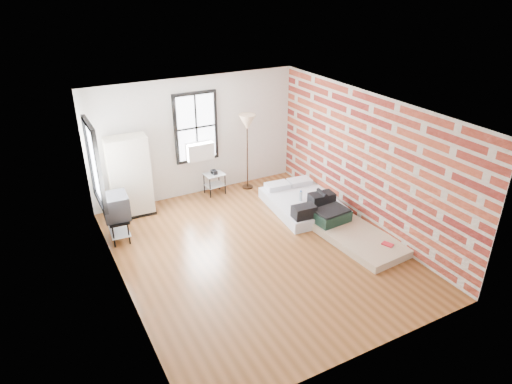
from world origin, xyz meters
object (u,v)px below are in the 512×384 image
mattress_bare (352,233)px  side_table (214,178)px  mattress_main (303,203)px  wardrobe (130,177)px  floor_lamp (247,125)px  tv_stand (116,208)px

mattress_bare → side_table: bearing=112.7°
mattress_main → wardrobe: (-3.44, 1.62, 0.73)m
side_table → floor_lamp: (0.86, -0.07, 1.20)m
wardrobe → tv_stand: bearing=-115.5°
wardrobe → side_table: bearing=6.2°
wardrobe → tv_stand: 1.07m
side_table → wardrobe: bearing=-178.0°
wardrobe → side_table: (1.99, 0.07, -0.49)m
wardrobe → floor_lamp: floor_lamp is taller
mattress_bare → floor_lamp: 3.53m
mattress_main → side_table: 2.23m
wardrobe → tv_stand: (-0.52, -0.92, -0.19)m
side_table → tv_stand: size_ratio=0.63×
wardrobe → side_table: wardrobe is taller
mattress_bare → wardrobe: wardrobe is taller
floor_lamp → tv_stand: 3.61m
mattress_bare → tv_stand: 4.71m
tv_stand → mattress_bare: bearing=-23.8°
mattress_main → mattress_bare: (0.17, -1.50, -0.04)m
wardrobe → floor_lamp: 2.94m
floor_lamp → tv_stand: size_ratio=1.92×
mattress_bare → tv_stand: tv_stand is taller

